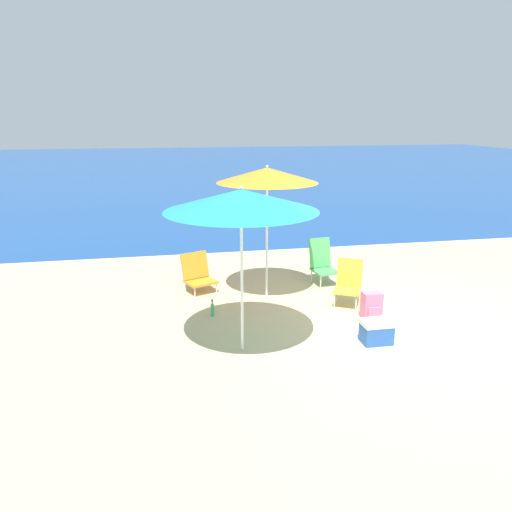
{
  "coord_description": "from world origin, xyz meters",
  "views": [
    {
      "loc": [
        -3.4,
        -6.19,
        2.97
      ],
      "look_at": [
        -2.03,
        0.72,
        1.0
      ],
      "focal_mm": 35.0,
      "sensor_mm": 36.0,
      "label": 1
    }
  ],
  "objects_px": {
    "beach_umbrella_orange": "(267,175)",
    "water_bottle": "(212,309)",
    "beach_umbrella_teal": "(241,200)",
    "beach_chair_yellow": "(348,281)",
    "cooler_box": "(376,332)",
    "beach_chair_orange": "(198,273)",
    "beach_chair_green": "(322,262)",
    "backpack_pink": "(371,306)"
  },
  "relations": [
    {
      "from": "beach_umbrella_orange",
      "to": "water_bottle",
      "type": "distance_m",
      "value": 2.31
    },
    {
      "from": "beach_umbrella_orange",
      "to": "water_bottle",
      "type": "relative_size",
      "value": 8.33
    },
    {
      "from": "beach_umbrella_orange",
      "to": "beach_umbrella_teal",
      "type": "bearing_deg",
      "value": -111.19
    },
    {
      "from": "beach_umbrella_teal",
      "to": "beach_chair_yellow",
      "type": "distance_m",
      "value": 2.86
    },
    {
      "from": "beach_umbrella_orange",
      "to": "cooler_box",
      "type": "distance_m",
      "value": 3.02
    },
    {
      "from": "beach_chair_orange",
      "to": "cooler_box",
      "type": "height_order",
      "value": "beach_chair_orange"
    },
    {
      "from": "beach_chair_green",
      "to": "water_bottle",
      "type": "distance_m",
      "value": 2.51
    },
    {
      "from": "beach_umbrella_teal",
      "to": "water_bottle",
      "type": "distance_m",
      "value": 2.27
    },
    {
      "from": "beach_chair_orange",
      "to": "water_bottle",
      "type": "xyz_separation_m",
      "value": [
        0.12,
        -1.22,
        -0.21
      ]
    },
    {
      "from": "beach_umbrella_teal",
      "to": "cooler_box",
      "type": "height_order",
      "value": "beach_umbrella_teal"
    },
    {
      "from": "beach_chair_green",
      "to": "cooler_box",
      "type": "xyz_separation_m",
      "value": [
        -0.09,
        -2.6,
        -0.24
      ]
    },
    {
      "from": "beach_chair_yellow",
      "to": "water_bottle",
      "type": "height_order",
      "value": "beach_chair_yellow"
    },
    {
      "from": "beach_chair_green",
      "to": "water_bottle",
      "type": "xyz_separation_m",
      "value": [
        -2.17,
        -1.22,
        -0.3
      ]
    },
    {
      "from": "cooler_box",
      "to": "water_bottle",
      "type": "bearing_deg",
      "value": 146.54
    },
    {
      "from": "beach_chair_green",
      "to": "backpack_pink",
      "type": "relative_size",
      "value": 1.97
    },
    {
      "from": "beach_chair_yellow",
      "to": "water_bottle",
      "type": "bearing_deg",
      "value": -148.52
    },
    {
      "from": "cooler_box",
      "to": "backpack_pink",
      "type": "bearing_deg",
      "value": 70.74
    },
    {
      "from": "beach_umbrella_orange",
      "to": "beach_chair_orange",
      "type": "relative_size",
      "value": 3.32
    },
    {
      "from": "beach_chair_orange",
      "to": "beach_chair_yellow",
      "type": "xyz_separation_m",
      "value": [
        2.35,
        -1.14,
        0.07
      ]
    },
    {
      "from": "beach_umbrella_orange",
      "to": "beach_chair_orange",
      "type": "distance_m",
      "value": 2.14
    },
    {
      "from": "backpack_pink",
      "to": "cooler_box",
      "type": "xyz_separation_m",
      "value": [
        -0.29,
        -0.82,
        -0.04
      ]
    },
    {
      "from": "water_bottle",
      "to": "beach_chair_orange",
      "type": "bearing_deg",
      "value": 95.58
    },
    {
      "from": "beach_umbrella_teal",
      "to": "beach_chair_orange",
      "type": "bearing_deg",
      "value": 98.78
    },
    {
      "from": "beach_umbrella_teal",
      "to": "beach_chair_orange",
      "type": "xyz_separation_m",
      "value": [
        -0.38,
        2.45,
        -1.68
      ]
    },
    {
      "from": "beach_chair_orange",
      "to": "backpack_pink",
      "type": "xyz_separation_m",
      "value": [
        2.49,
        -1.78,
        -0.11
      ]
    },
    {
      "from": "beach_chair_orange",
      "to": "backpack_pink",
      "type": "distance_m",
      "value": 3.06
    },
    {
      "from": "beach_chair_green",
      "to": "beach_umbrella_teal",
      "type": "bearing_deg",
      "value": -135.18
    },
    {
      "from": "beach_umbrella_teal",
      "to": "cooler_box",
      "type": "bearing_deg",
      "value": -4.6
    },
    {
      "from": "beach_chair_green",
      "to": "backpack_pink",
      "type": "distance_m",
      "value": 1.8
    },
    {
      "from": "beach_umbrella_orange",
      "to": "beach_chair_green",
      "type": "bearing_deg",
      "value": 23.89
    },
    {
      "from": "beach_chair_orange",
      "to": "beach_chair_green",
      "type": "bearing_deg",
      "value": -22.52
    },
    {
      "from": "beach_umbrella_orange",
      "to": "backpack_pink",
      "type": "distance_m",
      "value": 2.63
    },
    {
      "from": "water_bottle",
      "to": "cooler_box",
      "type": "distance_m",
      "value": 2.5
    },
    {
      "from": "beach_umbrella_orange",
      "to": "cooler_box",
      "type": "height_order",
      "value": "beach_umbrella_orange"
    },
    {
      "from": "backpack_pink",
      "to": "beach_umbrella_orange",
      "type": "bearing_deg",
      "value": 137.05
    },
    {
      "from": "beach_umbrella_orange",
      "to": "water_bottle",
      "type": "bearing_deg",
      "value": -145.02
    },
    {
      "from": "beach_chair_yellow",
      "to": "water_bottle",
      "type": "xyz_separation_m",
      "value": [
        -2.24,
        -0.08,
        -0.28
      ]
    },
    {
      "from": "beach_chair_green",
      "to": "beach_chair_orange",
      "type": "bearing_deg",
      "value": 172.77
    },
    {
      "from": "beach_umbrella_orange",
      "to": "cooler_box",
      "type": "xyz_separation_m",
      "value": [
        1.07,
        -2.08,
        -1.9
      ]
    },
    {
      "from": "cooler_box",
      "to": "beach_chair_green",
      "type": "bearing_deg",
      "value": 88.07
    },
    {
      "from": "beach_umbrella_teal",
      "to": "beach_chair_yellow",
      "type": "bearing_deg",
      "value": 33.56
    },
    {
      "from": "beach_chair_green",
      "to": "backpack_pink",
      "type": "bearing_deg",
      "value": -90.86
    }
  ]
}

